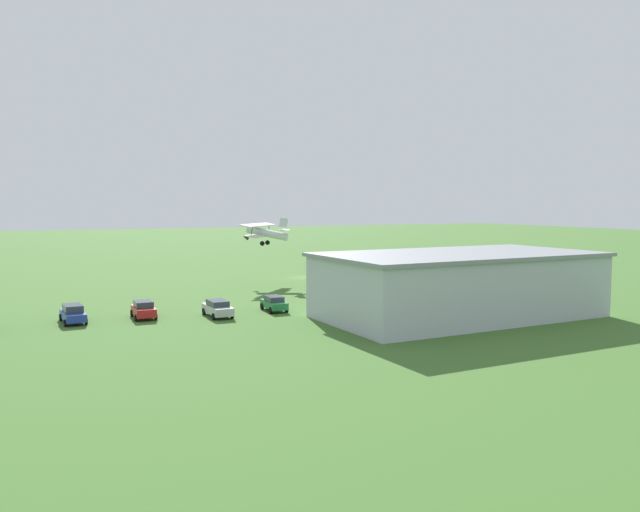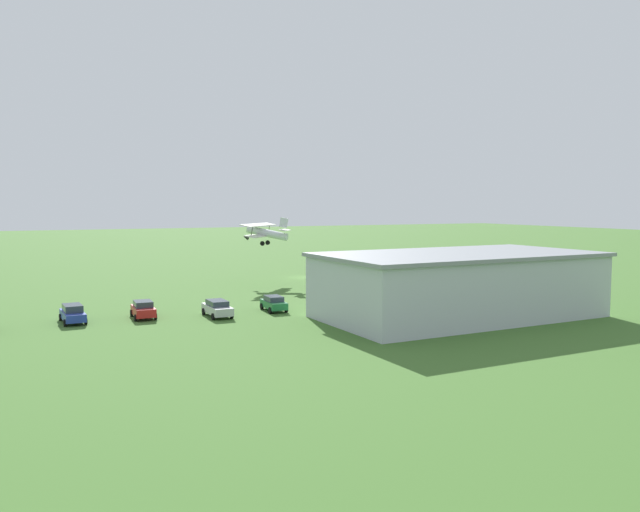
# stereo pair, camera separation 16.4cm
# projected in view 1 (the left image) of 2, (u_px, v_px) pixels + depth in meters

# --- Properties ---
(ground_plane) EXTENTS (400.00, 400.00, 0.00)m
(ground_plane) POSITION_uv_depth(u_px,v_px,m) (304.00, 277.00, 93.02)
(ground_plane) COLOR #3D6628
(hangar) EXTENTS (27.30, 15.08, 6.24)m
(hangar) POSITION_uv_depth(u_px,v_px,m) (459.00, 285.00, 60.37)
(hangar) COLOR #B7BCC6
(hangar) RESTS_ON ground_plane
(biplane) EXTENTS (7.89, 8.30, 3.87)m
(biplane) POSITION_uv_depth(u_px,v_px,m) (265.00, 232.00, 85.22)
(biplane) COLOR silver
(car_green) EXTENTS (2.05, 4.10, 1.54)m
(car_green) POSITION_uv_depth(u_px,v_px,m) (274.00, 303.00, 63.74)
(car_green) COLOR #1E6B38
(car_green) RESTS_ON ground_plane
(car_silver) EXTENTS (2.14, 4.74, 1.60)m
(car_silver) POSITION_uv_depth(u_px,v_px,m) (218.00, 308.00, 60.55)
(car_silver) COLOR #B7B7BC
(car_silver) RESTS_ON ground_plane
(car_red) EXTENTS (2.09, 4.20, 1.66)m
(car_red) POSITION_uv_depth(u_px,v_px,m) (143.00, 309.00, 59.71)
(car_red) COLOR red
(car_red) RESTS_ON ground_plane
(car_blue) EXTENTS (2.24, 4.79, 1.68)m
(car_blue) POSITION_uv_depth(u_px,v_px,m) (73.00, 313.00, 57.42)
(car_blue) COLOR #23389E
(car_blue) RESTS_ON ground_plane
(person_near_hangar_door) EXTENTS (0.42, 0.42, 1.75)m
(person_near_hangar_door) POSITION_uv_depth(u_px,v_px,m) (470.00, 285.00, 77.70)
(person_near_hangar_door) COLOR beige
(person_near_hangar_door) RESTS_ON ground_plane
(person_at_fence_line) EXTENTS (0.48, 0.48, 1.67)m
(person_at_fence_line) POSITION_uv_depth(u_px,v_px,m) (498.00, 290.00, 73.22)
(person_at_fence_line) COLOR #33723F
(person_at_fence_line) RESTS_ON ground_plane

